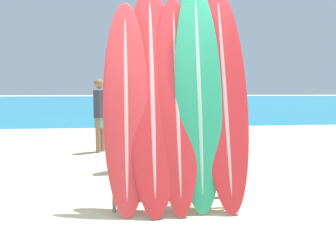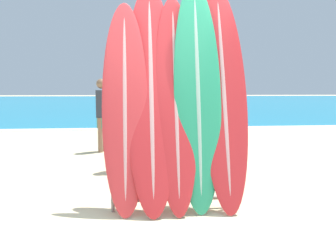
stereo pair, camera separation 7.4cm
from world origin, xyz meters
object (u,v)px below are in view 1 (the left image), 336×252
(surfboard_rack, at_px, (177,170))
(surfboard_slot_4, at_px, (224,94))
(person_mid_beach, at_px, (129,116))
(surfboard_slot_1, at_px, (152,94))
(surfboard_slot_3, at_px, (199,94))
(surfboard_slot_0, at_px, (126,106))
(surfboard_slot_2, at_px, (177,101))
(person_near_water, at_px, (100,112))

(surfboard_rack, xyz_separation_m, surfboard_slot_4, (0.56, 0.12, 0.84))
(surfboard_rack, relative_size, person_mid_beach, 0.86)
(surfboard_slot_1, xyz_separation_m, surfboard_slot_3, (0.51, -0.05, 0.00))
(surfboard_slot_0, distance_m, surfboard_slot_1, 0.32)
(surfboard_slot_1, distance_m, surfboard_slot_2, 0.28)
(surfboard_rack, xyz_separation_m, person_mid_beach, (-0.52, 1.89, 0.45))
(surfboard_slot_2, bearing_deg, surfboard_slot_0, -177.37)
(surfboard_slot_1, relative_size, surfboard_slot_2, 1.06)
(surfboard_slot_2, bearing_deg, surfboard_slot_1, 172.42)
(surfboard_slot_2, bearing_deg, surfboard_slot_3, -3.50)
(surfboard_slot_4, height_order, person_near_water, surfboard_slot_4)
(surfboard_slot_0, bearing_deg, surfboard_slot_3, 0.77)
(surfboard_slot_3, xyz_separation_m, surfboard_slot_4, (0.31, 0.05, -0.00))
(person_near_water, height_order, person_mid_beach, person_mid_beach)
(person_near_water, bearing_deg, surfboard_slot_2, -134.23)
(surfboard_slot_1, distance_m, surfboard_slot_3, 0.52)
(person_near_water, relative_size, person_mid_beach, 0.95)
(surfboard_slot_0, height_order, surfboard_slot_4, surfboard_slot_4)
(surfboard_slot_1, relative_size, person_near_water, 1.64)
(surfboard_rack, bearing_deg, person_mid_beach, 105.27)
(surfboard_slot_1, distance_m, surfboard_slot_4, 0.82)
(surfboard_slot_0, xyz_separation_m, surfboard_slot_1, (0.29, 0.06, 0.13))
(surfboard_slot_0, relative_size, surfboard_slot_2, 0.95)
(surfboard_rack, distance_m, person_near_water, 3.80)
(surfboard_slot_0, bearing_deg, surfboard_rack, -6.25)
(surfboard_slot_4, relative_size, person_near_water, 1.64)
(surfboard_slot_0, height_order, person_mid_beach, surfboard_slot_0)
(surfboard_slot_0, bearing_deg, person_mid_beach, 89.01)
(surfboard_slot_4, bearing_deg, surfboard_slot_2, -176.62)
(surfboard_slot_1, height_order, surfboard_slot_4, surfboard_slot_4)
(surfboard_slot_3, height_order, person_mid_beach, surfboard_slot_3)
(surfboard_slot_3, bearing_deg, surfboard_slot_0, -179.23)
(surfboard_slot_4, bearing_deg, surfboard_slot_3, -171.22)
(surfboard_slot_1, bearing_deg, person_mid_beach, 98.30)
(surfboard_rack, height_order, surfboard_slot_3, surfboard_slot_3)
(surfboard_slot_3, height_order, person_near_water, surfboard_slot_3)
(surfboard_slot_1, relative_size, surfboard_slot_4, 1.00)
(surfboard_slot_1, height_order, person_near_water, surfboard_slot_1)
(surfboard_rack, height_order, surfboard_slot_2, surfboard_slot_2)
(surfboard_slot_1, xyz_separation_m, surfboard_slot_4, (0.82, -0.00, 0.00))
(surfboard_rack, relative_size, surfboard_slot_3, 0.55)
(person_mid_beach, bearing_deg, person_near_water, 28.40)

